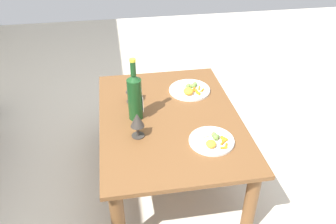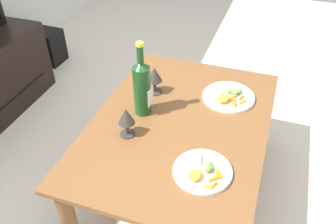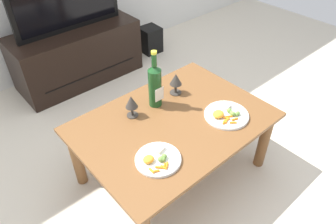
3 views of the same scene
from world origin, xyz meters
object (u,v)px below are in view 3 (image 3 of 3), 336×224
tv_stand (77,54)px  floor_speaker (150,40)px  dining_table (173,130)px  goblet_left (131,103)px  wine_bottle (155,84)px  dinner_plate_left (158,159)px  dinner_plate_right (226,114)px  goblet_right (176,80)px

tv_stand → floor_speaker: 0.86m
dining_table → goblet_left: (-0.16, 0.20, 0.18)m
dining_table → floor_speaker: 1.78m
wine_bottle → tv_stand: bearing=85.5°
floor_speaker → dinner_plate_left: 2.10m
dining_table → wine_bottle: size_ratio=3.03×
dining_table → dinner_plate_right: 0.34m
tv_stand → dinner_plate_right: bearing=-85.0°
dinner_plate_left → wine_bottle: bearing=51.8°
tv_stand → goblet_left: 1.35m
dining_table → goblet_right: 0.34m
wine_bottle → goblet_right: 0.19m
tv_stand → floor_speaker: size_ratio=4.09×
dining_table → dinner_plate_left: bearing=-146.5°
goblet_right → wine_bottle: bearing=-178.4°
floor_speaker → dinner_plate_right: dinner_plate_right is taller
tv_stand → goblet_left: size_ratio=7.78×
tv_stand → dinner_plate_left: 1.73m
floor_speaker → dinner_plate_left: dinner_plate_left is taller
wine_bottle → dinner_plate_right: size_ratio=1.39×
dining_table → wine_bottle: wine_bottle is taller
floor_speaker → goblet_right: (-0.78, -1.26, 0.43)m
tv_stand → goblet_right: size_ratio=7.59×
goblet_right → dinner_plate_left: (-0.48, -0.38, -0.09)m
wine_bottle → goblet_left: wine_bottle is taller
dining_table → dinner_plate_right: dinner_plate_right is taller
tv_stand → dining_table: bearing=-94.8°
dining_table → floor_speaker: size_ratio=4.11×
goblet_right → dinner_plate_right: bearing=-79.9°
dining_table → goblet_left: bearing=127.8°
goblet_right → dinner_plate_right: goblet_right is taller
dining_table → wine_bottle: 0.30m
dinner_plate_left → dinner_plate_right: size_ratio=0.90×
dinner_plate_left → dinner_plate_right: dinner_plate_right is taller
tv_stand → wine_bottle: bearing=-94.5°
dinner_plate_right → goblet_right: bearing=100.1°
goblet_left → goblet_right: (0.36, 0.00, 0.00)m
dining_table → wine_bottle: (0.02, 0.20, 0.23)m
tv_stand → goblet_left: bearing=-102.4°
dining_table → floor_speaker: bearing=56.1°
floor_speaker → goblet_left: size_ratio=1.90×
wine_bottle → dinner_plate_left: bearing=-128.2°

